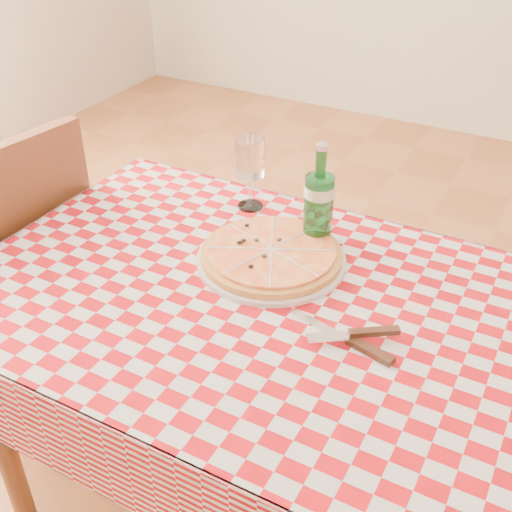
{
  "coord_description": "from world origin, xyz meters",
  "views": [
    {
      "loc": [
        0.55,
        -0.99,
        1.62
      ],
      "look_at": [
        -0.02,
        0.06,
        0.82
      ],
      "focal_mm": 45.0,
      "sensor_mm": 36.0,
      "label": 1
    }
  ],
  "objects_px": {
    "chair_far": "(14,263)",
    "pizza_plate": "(271,254)",
    "water_bottle": "(319,196)",
    "dining_table": "(251,328)",
    "wine_glass": "(250,174)"
  },
  "relations": [
    {
      "from": "pizza_plate",
      "to": "wine_glass",
      "type": "bearing_deg",
      "value": 129.43
    },
    {
      "from": "dining_table",
      "to": "pizza_plate",
      "type": "relative_size",
      "value": 3.37
    },
    {
      "from": "dining_table",
      "to": "wine_glass",
      "type": "bearing_deg",
      "value": 119.13
    },
    {
      "from": "chair_far",
      "to": "pizza_plate",
      "type": "distance_m",
      "value": 0.84
    },
    {
      "from": "pizza_plate",
      "to": "water_bottle",
      "type": "relative_size",
      "value": 1.34
    },
    {
      "from": "chair_far",
      "to": "wine_glass",
      "type": "bearing_deg",
      "value": -145.72
    },
    {
      "from": "chair_far",
      "to": "pizza_plate",
      "type": "bearing_deg",
      "value": -164.92
    },
    {
      "from": "dining_table",
      "to": "chair_far",
      "type": "distance_m",
      "value": 0.83
    },
    {
      "from": "pizza_plate",
      "to": "wine_glass",
      "type": "distance_m",
      "value": 0.28
    },
    {
      "from": "water_bottle",
      "to": "wine_glass",
      "type": "distance_m",
      "value": 0.25
    },
    {
      "from": "dining_table",
      "to": "water_bottle",
      "type": "xyz_separation_m",
      "value": [
        0.04,
        0.26,
        0.23
      ]
    },
    {
      "from": "chair_far",
      "to": "water_bottle",
      "type": "distance_m",
      "value": 0.95
    },
    {
      "from": "dining_table",
      "to": "water_bottle",
      "type": "height_order",
      "value": "water_bottle"
    },
    {
      "from": "pizza_plate",
      "to": "dining_table",
      "type": "bearing_deg",
      "value": -82.08
    },
    {
      "from": "chair_far",
      "to": "wine_glass",
      "type": "xyz_separation_m",
      "value": [
        0.63,
        0.31,
        0.31
      ]
    }
  ]
}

